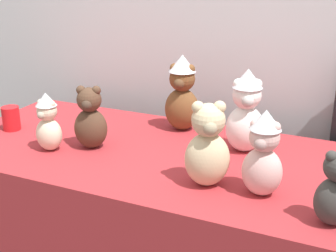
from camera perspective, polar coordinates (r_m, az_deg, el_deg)
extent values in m
cube|color=maroon|center=(2.03, 0.00, -12.60)|extent=(1.91, 0.83, 0.70)
ellipsoid|color=beige|center=(1.93, -14.68, -1.01)|extent=(0.11, 0.09, 0.14)
sphere|color=beige|center=(1.90, -14.95, 1.84)|extent=(0.08, 0.08, 0.08)
sphere|color=beige|center=(1.91, -15.64, 2.85)|extent=(0.03, 0.03, 0.03)
sphere|color=beige|center=(1.88, -14.42, 2.68)|extent=(0.03, 0.03, 0.03)
sphere|color=#ABA08A|center=(1.88, -15.58, 1.32)|extent=(0.03, 0.03, 0.03)
cone|color=silver|center=(1.89, -15.08, 3.26)|extent=(0.09, 0.09, 0.05)
ellipsoid|color=#4C3323|center=(1.92, -9.64, -0.30)|extent=(0.17, 0.16, 0.17)
sphere|color=#4C3323|center=(1.88, -9.86, 3.27)|extent=(0.10, 0.10, 0.10)
sphere|color=#4C3323|center=(1.87, -10.87, 4.44)|extent=(0.04, 0.04, 0.04)
sphere|color=#4C3323|center=(1.86, -8.99, 4.43)|extent=(0.04, 0.04, 0.04)
sphere|color=#412E23|center=(1.84, -10.15, 2.61)|extent=(0.04, 0.04, 0.04)
ellipsoid|color=brown|center=(2.09, 1.75, 2.12)|extent=(0.17, 0.15, 0.20)
sphere|color=brown|center=(2.05, 1.80, 5.96)|extent=(0.12, 0.12, 0.12)
sphere|color=brown|center=(2.05, 0.82, 7.27)|extent=(0.04, 0.04, 0.04)
sphere|color=brown|center=(2.03, 2.80, 7.13)|extent=(0.04, 0.04, 0.04)
sphere|color=brown|center=(2.01, 1.41, 5.33)|extent=(0.05, 0.05, 0.05)
cone|color=silver|center=(2.03, 1.82, 7.88)|extent=(0.12, 0.12, 0.08)
ellipsoid|color=#383533|center=(1.45, 20.12, -8.84)|extent=(0.16, 0.15, 0.15)
sphere|color=#383533|center=(1.37, 19.82, -3.59)|extent=(0.03, 0.03, 0.03)
ellipsoid|color=white|center=(1.88, 9.61, -0.34)|extent=(0.19, 0.18, 0.19)
sphere|color=white|center=(1.83, 9.87, 3.84)|extent=(0.12, 0.12, 0.12)
sphere|color=white|center=(1.82, 8.82, 5.24)|extent=(0.04, 0.04, 0.04)
sphere|color=white|center=(1.83, 11.08, 5.15)|extent=(0.04, 0.04, 0.04)
sphere|color=#B4B3AF|center=(1.79, 9.97, 3.07)|extent=(0.05, 0.05, 0.05)
cone|color=silver|center=(1.82, 10.00, 5.94)|extent=(0.12, 0.12, 0.08)
ellipsoid|color=beige|center=(1.55, 11.67, -5.62)|extent=(0.14, 0.12, 0.17)
sphere|color=beige|center=(1.50, 12.01, -1.37)|extent=(0.10, 0.10, 0.10)
sphere|color=beige|center=(1.49, 10.97, 0.22)|extent=(0.04, 0.04, 0.04)
sphere|color=beige|center=(1.48, 13.27, -0.15)|extent=(0.04, 0.04, 0.04)
sphere|color=#A88783|center=(1.47, 11.54, -2.25)|extent=(0.04, 0.04, 0.04)
cone|color=silver|center=(1.48, 12.17, 0.80)|extent=(0.11, 0.11, 0.07)
ellipsoid|color=#CCB78E|center=(1.58, 4.93, -4.16)|extent=(0.20, 0.19, 0.19)
sphere|color=#CCB78E|center=(1.53, 5.09, 0.73)|extent=(0.12, 0.12, 0.12)
sphere|color=#CCB78E|center=(1.51, 3.78, 2.34)|extent=(0.04, 0.04, 0.04)
sphere|color=#CCB78E|center=(1.52, 6.49, 2.36)|extent=(0.04, 0.04, 0.04)
sphere|color=#9D8E71|center=(1.49, 5.30, -0.28)|extent=(0.05, 0.05, 0.05)
cylinder|color=red|center=(2.22, -19.08, 0.92)|extent=(0.08, 0.08, 0.11)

